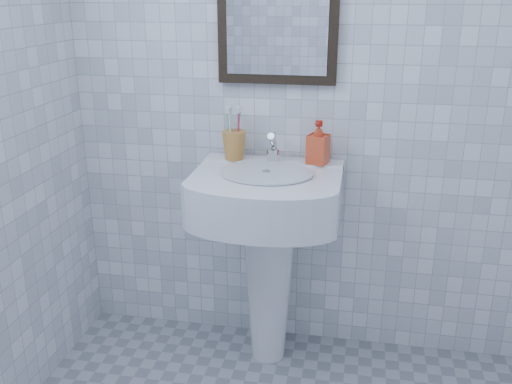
# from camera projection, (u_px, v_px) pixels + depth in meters

# --- Properties ---
(wall_back) EXTENTS (2.20, 0.02, 2.50)m
(wall_back) POSITION_uv_depth(u_px,v_px,m) (318.00, 82.00, 2.40)
(wall_back) COLOR white
(wall_back) RESTS_ON ground
(washbasin) EXTENTS (0.60, 0.44, 0.93)m
(washbasin) POSITION_uv_depth(u_px,v_px,m) (268.00, 235.00, 2.45)
(washbasin) COLOR white
(washbasin) RESTS_ON ground
(faucet) EXTENTS (0.06, 0.12, 0.14)m
(faucet) POSITION_uv_depth(u_px,v_px,m) (273.00, 149.00, 2.43)
(faucet) COLOR silver
(faucet) RESTS_ON washbasin
(toothbrush_cup) EXTENTS (0.13, 0.13, 0.12)m
(toothbrush_cup) POSITION_uv_depth(u_px,v_px,m) (234.00, 145.00, 2.47)
(toothbrush_cup) COLOR #C07F34
(toothbrush_cup) RESTS_ON washbasin
(soap_dispenser) EXTENTS (0.10, 0.10, 0.18)m
(soap_dispenser) POSITION_uv_depth(u_px,v_px,m) (318.00, 142.00, 2.40)
(soap_dispenser) COLOR red
(soap_dispenser) RESTS_ON washbasin
(wall_mirror) EXTENTS (0.50, 0.04, 0.62)m
(wall_mirror) POSITION_uv_depth(u_px,v_px,m) (278.00, 7.00, 2.31)
(wall_mirror) COLOR black
(wall_mirror) RESTS_ON wall_back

